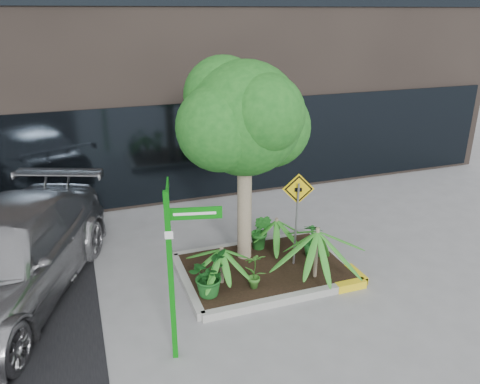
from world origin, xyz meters
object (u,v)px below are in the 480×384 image
object	(u,v)px
tree	(244,119)
cattle_sign	(297,205)
parked_car	(3,259)
street_sign_post	(174,258)

from	to	relation	value
tree	cattle_sign	bearing A→B (deg)	-43.17
parked_car	tree	bearing A→B (deg)	19.77
tree	street_sign_post	bearing A→B (deg)	-129.53
tree	street_sign_post	xyz separation A→B (m)	(-1.90, -2.30, -1.37)
tree	cattle_sign	size ratio (longest dim) A/B	2.13
tree	street_sign_post	size ratio (longest dim) A/B	1.54
street_sign_post	cattle_sign	xyz separation A→B (m)	(2.69, 1.55, -0.20)
tree	cattle_sign	distance (m)	1.91
tree	cattle_sign	xyz separation A→B (m)	(0.80, -0.75, -1.56)
parked_car	street_sign_post	size ratio (longest dim) A/B	2.11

